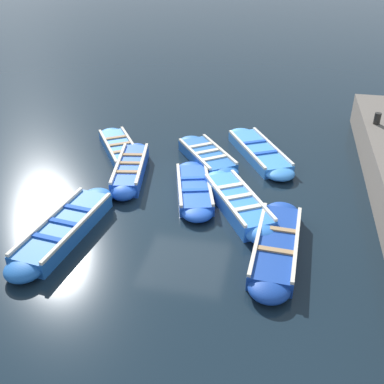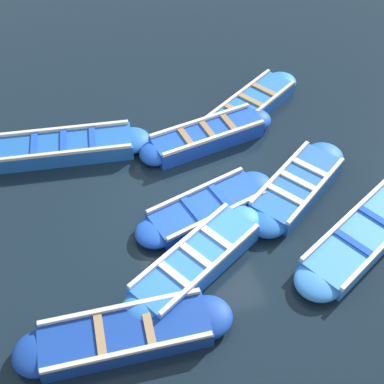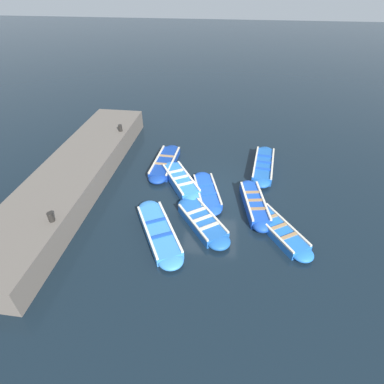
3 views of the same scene
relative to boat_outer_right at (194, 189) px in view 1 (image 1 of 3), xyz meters
name	(u,v)px [view 1 (image 1 of 3)]	position (x,y,z in m)	size (l,w,h in m)	color
ground_plane	(184,193)	(-0.26, -0.02, -0.15)	(120.00, 120.00, 0.00)	black
boat_outer_right	(194,189)	(0.00, 0.00, 0.00)	(1.63, 3.27, 0.35)	#1947B7
boat_end_of_row	(238,204)	(1.26, -0.59, 0.06)	(2.43, 3.36, 0.47)	blue
boat_centre	(276,246)	(2.31, -2.13, 0.02)	(1.05, 3.72, 0.40)	navy
boat_outer_left	(120,149)	(-2.85, 2.01, 0.01)	(2.50, 3.28, 0.37)	blue
boat_mid_row	(259,152)	(1.53, 2.70, 0.01)	(2.60, 3.79, 0.37)	#3884E0
boat_far_corner	(131,169)	(-2.02, 0.65, 0.05)	(1.28, 3.38, 0.46)	#1947B7
boat_stern_in	(65,229)	(-2.57, -2.52, 0.04)	(1.29, 3.92, 0.43)	#1E59AD
boat_drifting	(207,157)	(-0.01, 1.98, 0.02)	(2.58, 3.10, 0.40)	#1E59AD
bollard_mid_north	(377,119)	(5.00, 3.58, 1.07)	(0.20, 0.20, 0.35)	black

